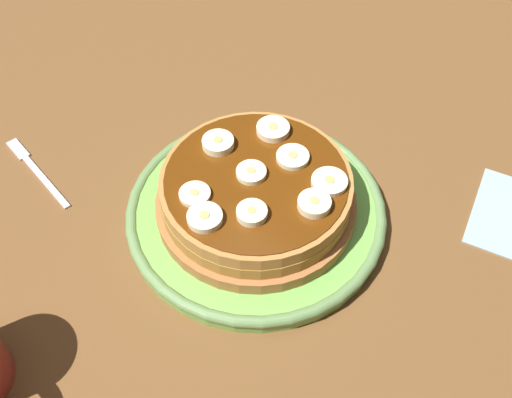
# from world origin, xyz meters

# --- Properties ---
(ground_plane) EXTENTS (1.40, 1.40, 0.03)m
(ground_plane) POSITION_xyz_m (0.00, 0.00, -0.01)
(ground_plane) COLOR brown
(plate) EXTENTS (0.27, 0.27, 0.02)m
(plate) POSITION_xyz_m (0.00, 0.00, 0.01)
(plate) COLOR #72B74C
(plate) RESTS_ON ground_plane
(pancake_stack) EXTENTS (0.20, 0.20, 0.05)m
(pancake_stack) POSITION_xyz_m (-0.00, 0.00, 0.04)
(pancake_stack) COLOR #A36435
(pancake_stack) RESTS_ON plate
(banana_slice_0) EXTENTS (0.03, 0.03, 0.01)m
(banana_slice_0) POSITION_xyz_m (-0.01, -0.00, 0.07)
(banana_slice_0) COLOR #EEF2BA
(banana_slice_0) RESTS_ON pancake_stack
(banana_slice_1) EXTENTS (0.03, 0.03, 0.01)m
(banana_slice_1) POSITION_xyz_m (-0.03, -0.06, 0.07)
(banana_slice_1) COLOR #F4E3BB
(banana_slice_1) RESTS_ON pancake_stack
(banana_slice_2) EXTENTS (0.03, 0.03, 0.01)m
(banana_slice_2) POSITION_xyz_m (-0.06, 0.01, 0.07)
(banana_slice_2) COLOR #F3EFBE
(banana_slice_2) RESTS_ON pancake_stack
(banana_slice_3) EXTENTS (0.03, 0.03, 0.01)m
(banana_slice_3) POSITION_xyz_m (0.03, -0.04, 0.07)
(banana_slice_3) COLOR #F0ECBD
(banana_slice_3) RESTS_ON pancake_stack
(banana_slice_4) EXTENTS (0.03, 0.03, 0.01)m
(banana_slice_4) POSITION_xyz_m (0.01, 0.04, 0.07)
(banana_slice_4) COLOR #EBEDBC
(banana_slice_4) RESTS_ON pancake_stack
(banana_slice_5) EXTENTS (0.03, 0.03, 0.01)m
(banana_slice_5) POSITION_xyz_m (0.06, 0.01, 0.07)
(banana_slice_5) COLOR #F2EAB4
(banana_slice_5) RESTS_ON pancake_stack
(banana_slice_6) EXTENTS (0.03, 0.03, 0.01)m
(banana_slice_6) POSITION_xyz_m (0.06, 0.04, 0.07)
(banana_slice_6) COLOR #F1E6BA
(banana_slice_6) RESTS_ON pancake_stack
(banana_slice_7) EXTENTS (0.03, 0.03, 0.01)m
(banana_slice_7) POSITION_xyz_m (-0.03, 0.06, 0.07)
(banana_slice_7) COLOR #FAE8B8
(banana_slice_7) RESTS_ON pancake_stack
(banana_slice_8) EXTENTS (0.03, 0.03, 0.01)m
(banana_slice_8) POSITION_xyz_m (0.00, -0.07, 0.07)
(banana_slice_8) COLOR #EFE8B8
(banana_slice_8) RESTS_ON pancake_stack
(fork) EXTENTS (0.13, 0.02, 0.01)m
(fork) POSITION_xyz_m (-0.23, -0.12, 0.00)
(fork) COLOR silver
(fork) RESTS_ON ground_plane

